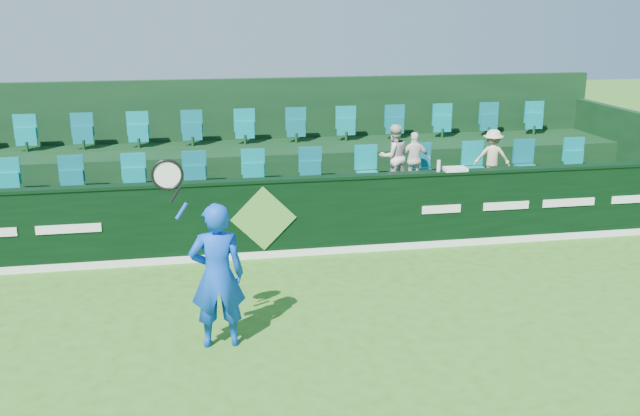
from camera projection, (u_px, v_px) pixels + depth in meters
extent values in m
plane|color=#326518|center=(300.00, 370.00, 8.33)|extent=(60.00, 60.00, 0.00)
cube|color=black|center=(263.00, 220.00, 11.94)|extent=(16.00, 0.20, 1.30)
cube|color=black|center=(262.00, 180.00, 11.75)|extent=(16.00, 0.24, 0.05)
cube|color=white|center=(264.00, 255.00, 12.00)|extent=(16.00, 0.02, 0.12)
cube|color=#529335|center=(264.00, 219.00, 11.81)|extent=(1.10, 0.02, 1.10)
cube|color=white|center=(69.00, 229.00, 11.28)|extent=(1.00, 0.01, 0.14)
cube|color=white|center=(441.00, 209.00, 12.36)|extent=(0.70, 0.01, 0.14)
cube|color=white|center=(506.00, 206.00, 12.57)|extent=(0.85, 0.01, 0.14)
cube|color=white|center=(569.00, 202.00, 12.78)|extent=(1.00, 0.01, 0.14)
cube|color=white|center=(629.00, 199.00, 12.99)|extent=(0.70, 0.01, 0.14)
cube|color=black|center=(257.00, 215.00, 13.05)|extent=(16.00, 2.00, 0.80)
cube|color=black|center=(248.00, 178.00, 14.77)|extent=(16.00, 1.80, 1.30)
cube|color=black|center=(243.00, 139.00, 15.54)|extent=(16.00, 0.20, 2.60)
cube|color=black|center=(623.00, 157.00, 15.11)|extent=(0.20, 4.00, 2.00)
cube|color=#067C82|center=(254.00, 173.00, 13.23)|extent=(13.50, 0.50, 0.60)
cube|color=#067C82|center=(245.00, 131.00, 14.80)|extent=(13.50, 0.50, 0.60)
imported|color=blue|center=(217.00, 276.00, 8.72)|extent=(0.67, 0.44, 1.85)
cylinder|color=#143FBF|center=(182.00, 211.00, 8.32)|extent=(0.16, 0.04, 0.21)
cylinder|color=black|center=(175.00, 195.00, 8.25)|extent=(0.14, 0.03, 0.19)
torus|color=black|center=(167.00, 175.00, 8.17)|extent=(0.52, 0.04, 0.52)
cylinder|color=silver|center=(167.00, 175.00, 8.17)|extent=(0.43, 0.01, 0.43)
imported|color=beige|center=(394.00, 156.00, 13.24)|extent=(0.66, 0.56, 1.20)
imported|color=white|center=(414.00, 160.00, 13.33)|extent=(0.64, 0.32, 1.05)
imported|color=#CCBA90|center=(492.00, 157.00, 13.60)|extent=(0.76, 0.59, 1.05)
cube|color=white|center=(455.00, 169.00, 12.32)|extent=(0.39, 0.26, 0.06)
cylinder|color=silver|center=(439.00, 166.00, 12.25)|extent=(0.06, 0.06, 0.20)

